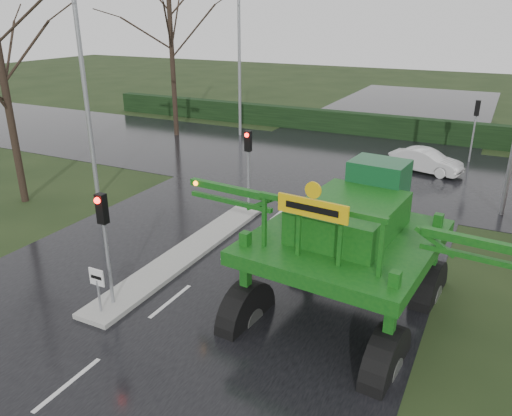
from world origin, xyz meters
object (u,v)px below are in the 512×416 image
at_px(street_light_left_far, 243,46).
at_px(white_sedan, 424,172).
at_px(street_light_left_near, 87,64).
at_px(keep_left_sign, 97,283).
at_px(traffic_signal_mid, 248,153).
at_px(traffic_signal_far, 476,117).
at_px(traffic_signal_near, 104,226).
at_px(crop_sprayer, 251,230).

bearing_deg(street_light_left_far, white_sedan, -14.26).
relative_size(street_light_left_near, white_sedan, 2.64).
distance_m(street_light_left_near, white_sedan, 17.72).
bearing_deg(street_light_left_far, keep_left_sign, -72.22).
distance_m(traffic_signal_mid, traffic_signal_far, 14.75).
xyz_separation_m(traffic_signal_far, street_light_left_far, (-14.69, -0.01, 3.40)).
relative_size(traffic_signal_near, traffic_signal_far, 1.00).
bearing_deg(keep_left_sign, traffic_signal_mid, 90.00).
xyz_separation_m(traffic_signal_mid, white_sedan, (5.85, 9.27, -2.59)).
distance_m(traffic_signal_mid, white_sedan, 11.26).
relative_size(traffic_signal_near, traffic_signal_mid, 1.00).
height_order(traffic_signal_near, street_light_left_near, street_light_left_near).
distance_m(traffic_signal_far, crop_sprayer, 19.94).
height_order(street_light_left_near, street_light_left_far, same).
bearing_deg(traffic_signal_near, keep_left_sign, -90.00).
height_order(keep_left_sign, street_light_left_near, street_light_left_near).
relative_size(keep_left_sign, white_sedan, 0.36).
relative_size(traffic_signal_far, crop_sprayer, 0.35).
relative_size(street_light_left_far, crop_sprayer, 1.00).
xyz_separation_m(traffic_signal_near, crop_sprayer, (3.75, 1.49, 0.05)).
bearing_deg(traffic_signal_mid, street_light_left_far, 118.86).
relative_size(traffic_signal_far, street_light_left_near, 0.35).
height_order(traffic_signal_near, traffic_signal_far, same).
height_order(traffic_signal_mid, white_sedan, traffic_signal_mid).
distance_m(street_light_left_near, crop_sprayer, 12.45).
bearing_deg(traffic_signal_mid, traffic_signal_far, 58.07).
bearing_deg(keep_left_sign, street_light_left_near, 132.59).
distance_m(traffic_signal_mid, street_light_left_far, 14.68).
height_order(keep_left_sign, traffic_signal_far, traffic_signal_far).
xyz_separation_m(traffic_signal_near, street_light_left_far, (-6.89, 21.01, 3.40)).
xyz_separation_m(keep_left_sign, traffic_signal_mid, (0.00, 8.99, 1.53)).
xyz_separation_m(keep_left_sign, street_light_left_near, (-6.89, 7.50, 4.93)).
bearing_deg(street_light_left_far, traffic_signal_far, 0.03).
height_order(traffic_signal_mid, street_light_left_near, street_light_left_near).
relative_size(keep_left_sign, traffic_signal_far, 0.38).
height_order(street_light_left_far, crop_sprayer, street_light_left_far).
bearing_deg(traffic_signal_mid, keep_left_sign, -90.00).
distance_m(keep_left_sign, crop_sprayer, 4.53).
bearing_deg(traffic_signal_far, keep_left_sign, 70.07).
bearing_deg(traffic_signal_mid, traffic_signal_near, -90.00).
bearing_deg(street_light_left_near, keep_left_sign, -47.41).
relative_size(keep_left_sign, traffic_signal_near, 0.38).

